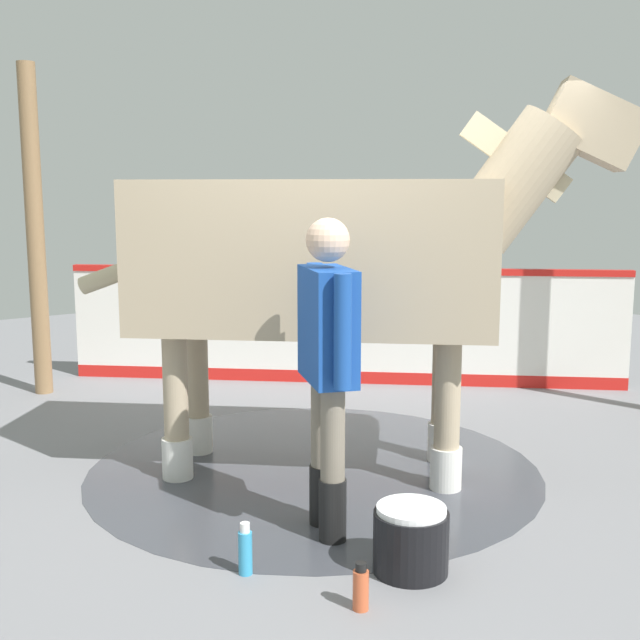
# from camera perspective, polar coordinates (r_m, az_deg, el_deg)

# --- Properties ---
(ground_plane) EXTENTS (16.00, 16.00, 0.02)m
(ground_plane) POSITION_cam_1_polar(r_m,az_deg,el_deg) (5.26, -0.23, -11.49)
(ground_plane) COLOR gray
(wet_patch) EXTENTS (3.03, 3.03, 0.00)m
(wet_patch) POSITION_cam_1_polar(r_m,az_deg,el_deg) (5.43, -0.44, -10.70)
(wet_patch) COLOR #42444C
(wet_patch) RESTS_ON ground
(barrier_wall) EXTENTS (3.61, 4.13, 1.14)m
(barrier_wall) POSITION_cam_1_polar(r_m,az_deg,el_deg) (7.68, 1.71, -0.71)
(barrier_wall) COLOR white
(barrier_wall) RESTS_ON ground
(roof_post_far) EXTENTS (0.16, 0.16, 2.98)m
(roof_post_far) POSITION_cam_1_polar(r_m,az_deg,el_deg) (7.63, -19.89, 5.97)
(roof_post_far) COLOR olive
(roof_post_far) RESTS_ON ground
(horse) EXTENTS (2.55, 2.87, 2.53)m
(horse) POSITION_cam_1_polar(r_m,az_deg,el_deg) (5.11, 0.82, 4.53)
(horse) COLOR tan
(horse) RESTS_ON ground
(handler) EXTENTS (0.65, 0.38, 1.72)m
(handler) POSITION_cam_1_polar(r_m,az_deg,el_deg) (4.20, 0.56, -2.49)
(handler) COLOR black
(handler) RESTS_ON ground
(wash_bucket) EXTENTS (0.37, 0.37, 0.34)m
(wash_bucket) POSITION_cam_1_polar(r_m,az_deg,el_deg) (4.04, 6.58, -15.48)
(wash_bucket) COLOR black
(wash_bucket) RESTS_ON ground
(bottle_shampoo) EXTENTS (0.07, 0.07, 0.26)m
(bottle_shampoo) POSITION_cam_1_polar(r_m,az_deg,el_deg) (4.03, -5.42, -16.26)
(bottle_shampoo) COLOR #3399CC
(bottle_shampoo) RESTS_ON ground
(bottle_spray) EXTENTS (0.07, 0.07, 0.22)m
(bottle_spray) POSITION_cam_1_polar(r_m,az_deg,el_deg) (3.73, 2.97, -18.78)
(bottle_spray) COLOR #CC5933
(bottle_spray) RESTS_ON ground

